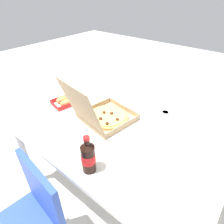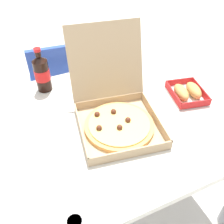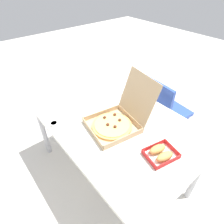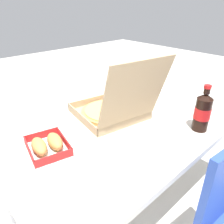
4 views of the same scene
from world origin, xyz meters
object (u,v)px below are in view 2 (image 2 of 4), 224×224
object	(u,v)px
chair	(62,87)
pizza_box_open	(117,114)
cola_bottle	(42,73)
bread_side_box	(187,92)
dipping_sauce_cup	(75,222)

from	to	relation	value
chair	pizza_box_open	size ratio (longest dim) A/B	1.72
pizza_box_open	chair	bearing A→B (deg)	96.16
chair	cola_bottle	distance (m)	0.50
chair	pizza_box_open	distance (m)	0.77
bread_side_box	dipping_sauce_cup	size ratio (longest dim) A/B	3.88
cola_bottle	chair	bearing A→B (deg)	66.15
chair	bread_side_box	size ratio (longest dim) A/B	3.82
pizza_box_open	dipping_sauce_cup	bearing A→B (deg)	-130.73
chair	cola_bottle	world-z (taller)	cola_bottle
dipping_sauce_cup	cola_bottle	bearing A→B (deg)	83.83
bread_side_box	pizza_box_open	bearing A→B (deg)	-176.08
cola_bottle	dipping_sauce_cup	size ratio (longest dim) A/B	4.00
pizza_box_open	dipping_sauce_cup	world-z (taller)	pizza_box_open
bread_side_box	chair	bearing A→B (deg)	124.40
dipping_sauce_cup	pizza_box_open	bearing A→B (deg)	49.27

